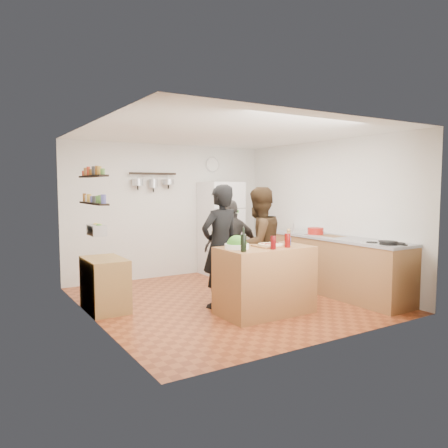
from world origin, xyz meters
TOP-DOWN VIEW (x-y plane):
  - room_shell at (0.00, 0.39)m, footprint 4.20×4.20m
  - prep_island at (0.06, -0.85)m, footprint 1.25×0.72m
  - pizza_board at (0.14, -0.87)m, footprint 0.42×0.34m
  - pizza at (0.14, -0.87)m, footprint 0.34×0.34m
  - salad_bowl at (-0.36, -0.80)m, footprint 0.32×0.32m
  - wine_bottle at (-0.44, -1.07)m, footprint 0.07×0.07m
  - wine_glass_near at (0.01, -1.09)m, footprint 0.07×0.07m
  - wine_glass_far at (0.28, -1.05)m, footprint 0.08×0.08m
  - pepper_mill at (0.51, -0.80)m, footprint 0.05×0.05m
  - salt_canister at (0.36, -0.97)m, footprint 0.07×0.07m
  - person_left at (-0.29, -0.27)m, footprint 0.69×0.51m
  - person_center at (0.34, -0.32)m, footprint 0.89×0.73m
  - person_back at (0.24, 0.25)m, footprint 0.95×0.60m
  - counter_run at (1.70, -0.55)m, footprint 0.63×2.63m
  - stove_top at (1.70, -1.50)m, footprint 0.60×0.62m
  - skillet at (1.60, -1.63)m, footprint 0.24×0.24m
  - sink at (1.70, 0.30)m, footprint 0.50×0.80m
  - cutting_board at (1.70, -0.45)m, footprint 0.30×0.40m
  - red_bowl at (1.65, -0.14)m, footprint 0.26×0.26m
  - fridge at (0.95, 1.75)m, footprint 0.70×0.68m
  - wall_clock at (0.95, 2.08)m, footprint 0.30×0.03m
  - spice_shelf_lower at (-1.93, 0.20)m, footprint 0.12×1.00m
  - spice_shelf_upper at (-1.93, 0.20)m, footprint 0.12×1.00m
  - produce_basket at (-1.90, 0.20)m, footprint 0.18×0.35m
  - side_table at (-1.74, 0.43)m, footprint 0.50×0.80m
  - pot_rack at (-0.35, 2.00)m, footprint 0.90×0.04m

SIDE VIEW (x-z plane):
  - side_table at x=-1.74m, z-range 0.00..0.73m
  - counter_run at x=1.70m, z-range 0.00..0.90m
  - prep_island at x=0.06m, z-range 0.00..0.91m
  - person_back at x=0.24m, z-range 0.00..1.51m
  - person_center at x=0.34m, z-range 0.00..1.71m
  - person_left at x=-0.29m, z-range 0.00..1.75m
  - fridge at x=0.95m, z-range 0.00..1.80m
  - stove_top at x=1.70m, z-range 0.90..0.92m
  - cutting_board at x=1.70m, z-range 0.90..0.92m
  - sink at x=1.70m, z-range 0.90..0.93m
  - pizza_board at x=0.14m, z-range 0.91..0.93m
  - pizza at x=0.14m, z-range 0.93..0.95m
  - salad_bowl at x=-0.36m, z-range 0.91..0.97m
  - skillet at x=1.60m, z-range 0.92..0.97m
  - salt_canister at x=0.36m, z-range 0.91..1.03m
  - red_bowl at x=1.65m, z-range 0.92..1.03m
  - pepper_mill at x=0.51m, z-range 0.91..1.08m
  - wine_glass_near at x=0.01m, z-range 0.91..1.08m
  - wine_glass_far at x=0.28m, z-range 0.91..1.10m
  - wine_bottle at x=-0.44m, z-range 0.91..1.13m
  - produce_basket at x=-1.90m, z-range 1.08..1.22m
  - room_shell at x=0.00m, z-range -0.85..3.35m
  - spice_shelf_lower at x=-1.93m, z-range 1.49..1.51m
  - spice_shelf_upper at x=-1.93m, z-range 1.84..1.86m
  - pot_rack at x=-0.35m, z-range 1.93..1.97m
  - wall_clock at x=0.95m, z-range 2.00..2.30m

